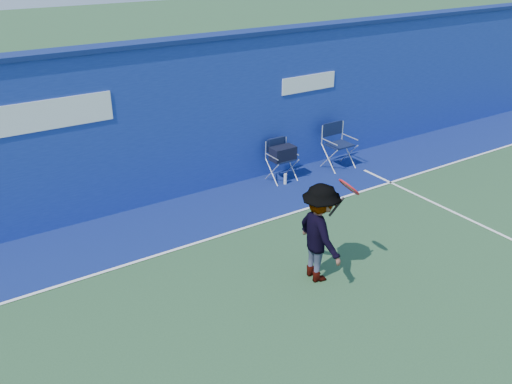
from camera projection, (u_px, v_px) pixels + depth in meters
ground at (321, 349)px, 6.87m from camera, size 80.00×80.00×0.00m
stadium_wall at (149, 125)px, 10.16m from camera, size 24.00×0.50×3.08m
out_of_bounds_strip at (180, 220)px, 9.98m from camera, size 24.00×1.80×0.01m
court_lines at (293, 323)px, 7.32m from camera, size 24.00×12.00×0.01m
directors_chair_left at (282, 164)px, 11.51m from camera, size 0.53×0.49×0.89m
directors_chair_right at (338, 154)px, 12.18m from camera, size 0.60×0.54×1.00m
water_bottle at (285, 179)px, 11.41m from camera, size 0.07×0.07×0.24m
tennis_player at (320, 233)px, 8.00m from camera, size 0.92×1.07×1.61m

